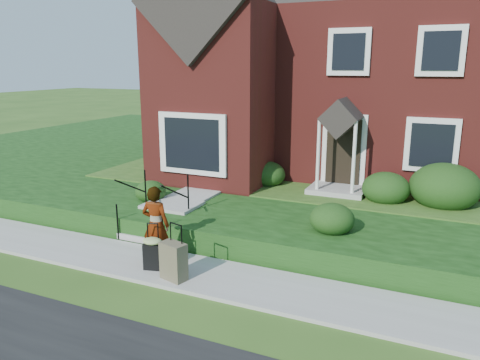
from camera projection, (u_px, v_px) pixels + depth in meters
The scene contains 10 objects.
ground at pixel (217, 280), 9.50m from camera, with size 120.00×120.00×0.00m, color #2D5119.
sidewalk at pixel (217, 278), 9.49m from camera, with size 60.00×1.60×0.08m, color #9E9B93.
terrace at pixel (445, 173), 17.48m from camera, with size 44.00×20.00×0.60m, color #13340E.
walkway at pixel (218, 182), 14.77m from camera, with size 1.20×6.00×0.06m, color #9E9B93.
main_house at pixel (331, 36), 16.82m from camera, with size 10.40×10.20×9.40m.
front_steps at pixel (163, 216), 12.02m from camera, with size 1.40×2.02×1.50m.
foundation_shrubs at pixel (336, 179), 13.16m from camera, with size 9.66×4.61×1.27m.
woman at pixel (156, 225), 9.97m from camera, with size 0.62×0.41×1.70m, color #999999.
suitcase_black at pixel (153, 252), 9.74m from camera, with size 0.49×0.43×1.00m.
suitcase_olive at pixel (174, 261), 9.28m from camera, with size 0.59×0.43×1.15m.
Camera 1 is at (4.02, -7.77, 4.26)m, focal length 35.00 mm.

